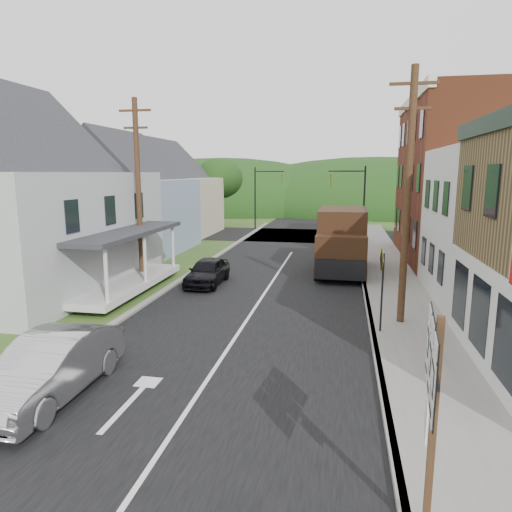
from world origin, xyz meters
The scene contains 23 objects.
ground centered at (0.00, 0.00, 0.00)m, with size 120.00×120.00×0.00m, color #2D4719.
road centered at (0.00, 10.00, 0.00)m, with size 9.00×90.00×0.02m, color black.
cross_road centered at (0.00, 27.00, 0.00)m, with size 60.00×9.00×0.02m, color black.
sidewalk_right centered at (5.90, 8.00, 0.07)m, with size 2.80×55.00×0.15m, color slate.
curb_right centered at (4.55, 8.00, 0.07)m, with size 0.20×55.00×0.15m, color slate.
curb_left centered at (-4.65, 8.00, 0.06)m, with size 0.30×55.00×0.12m, color slate.
storefront_red centered at (11.30, 17.00, 5.00)m, with size 8.00×12.00×10.00m, color brown.
house_gray centered at (-12.00, 6.00, 4.23)m, with size 10.20×12.24×8.35m.
house_blue centered at (-11.00, 17.00, 3.69)m, with size 7.14×8.16×7.28m.
house_cream centered at (-11.50, 26.00, 3.69)m, with size 7.14×8.16×7.28m.
utility_pole_right centered at (5.60, 3.50, 4.66)m, with size 1.60×0.26×9.00m.
utility_pole_left centered at (-6.50, 8.00, 4.66)m, with size 1.60×0.26×9.00m.
traffic_signal_right centered at (4.30, 23.50, 3.76)m, with size 2.87×0.20×6.00m.
traffic_signal_left centered at (-4.30, 30.50, 3.76)m, with size 2.87×0.20×6.00m.
tree_left_b centered at (-17.00, 12.00, 4.88)m, with size 4.80×4.80×6.94m.
tree_left_c centered at (-19.00, 20.00, 5.94)m, with size 5.80×5.80×8.41m.
tree_left_d centered at (-9.00, 32.00, 4.88)m, with size 4.80×4.80×6.94m.
forested_ridge centered at (0.00, 55.00, 0.00)m, with size 90.00×30.00×16.00m, color black.
silver_sedan centered at (-3.50, -3.76, 0.77)m, with size 1.63×4.68×1.54m, color #BABABF.
dark_sedan centered at (-3.06, 8.03, 0.66)m, with size 1.56×3.88×1.32m, color black.
delivery_van centered at (3.41, 12.13, 1.78)m, with size 2.67×6.32×3.52m.
route_sign_cluster centered at (4.75, -6.71, 2.34)m, with size 0.31×1.92×3.38m.
warning_sign centered at (4.77, 2.27, 1.98)m, with size 0.13×0.79×2.87m.
Camera 1 is at (3.42, -13.12, 5.48)m, focal length 32.00 mm.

